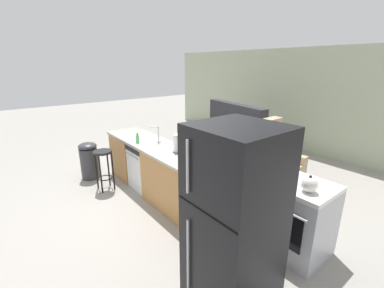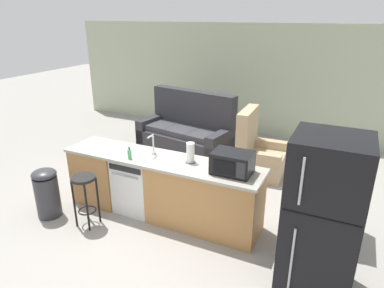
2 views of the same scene
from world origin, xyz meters
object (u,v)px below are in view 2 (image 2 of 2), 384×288
bar_stool (85,190)px  stove_range (327,203)px  refrigerator (322,218)px  kettle (347,173)px  microwave (232,163)px  dishwasher (138,183)px  couch (188,133)px  trash_bin (47,192)px  soap_bottle (130,154)px  paper_towel_roll (190,153)px  armchair (257,155)px

bar_stool → stove_range: bearing=22.1°
refrigerator → kettle: refrigerator is taller
microwave → bar_stool: 2.04m
stove_range → dishwasher: bearing=-168.1°
bar_stool → couch: bearing=89.7°
trash_bin → couch: couch is taller
soap_bottle → kettle: (2.74, 0.62, 0.01)m
refrigerator → couch: (-2.99, 3.01, -0.48)m
refrigerator → paper_towel_roll: (-1.76, 0.61, 0.17)m
couch → bar_stool: bearing=-90.3°
dishwasher → refrigerator: 2.70m
microwave → armchair: 2.11m
refrigerator → soap_bottle: size_ratio=9.90×
paper_towel_roll → dishwasher: bearing=-175.7°
microwave → soap_bottle: 1.44m
dishwasher → soap_bottle: (0.03, -0.19, 0.55)m
couch → dishwasher: bearing=-81.0°
kettle → microwave: bearing=-162.1°
paper_towel_roll → bar_stool: (-1.25, -0.73, -0.50)m
microwave → couch: size_ratio=0.24×
stove_range → refrigerator: bearing=-90.0°
armchair → trash_bin: bearing=-130.7°
refrigerator → bar_stool: bearing=-177.7°
soap_bottle → couch: couch is taller
dishwasher → trash_bin: bearing=-145.8°
stove_range → armchair: 1.96m
stove_range → bar_stool: bearing=-157.9°
dishwasher → microwave: microwave is taller
dishwasher → armchair: (1.26, 1.99, -0.07)m
stove_range → refrigerator: refrigerator is taller
soap_bottle → kettle: bearing=12.7°
bar_stool → trash_bin: (-0.67, -0.06, -0.16)m
refrigerator → armchair: bearing=117.8°
couch → soap_bottle: bearing=-81.1°
stove_range → microwave: size_ratio=1.80×
paper_towel_roll → bar_stool: size_ratio=0.38×
dishwasher → couch: 2.50m
couch → stove_range: bearing=-32.7°
microwave → soap_bottle: (-1.43, -0.19, -0.07)m
microwave → couch: 3.15m
trash_bin → armchair: armchair is taller
microwave → armchair: bearing=95.6°
paper_towel_roll → trash_bin: (-1.92, -0.80, -0.66)m
dishwasher → microwave: bearing=-0.1°
soap_bottle → bar_stool: 0.78m
stove_range → bar_stool: (-3.01, -1.22, 0.08)m
couch → refrigerator: bearing=-45.2°
stove_range → trash_bin: size_ratio=1.22×
stove_range → refrigerator: (-0.00, -1.10, 0.42)m
stove_range → couch: bearing=147.3°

